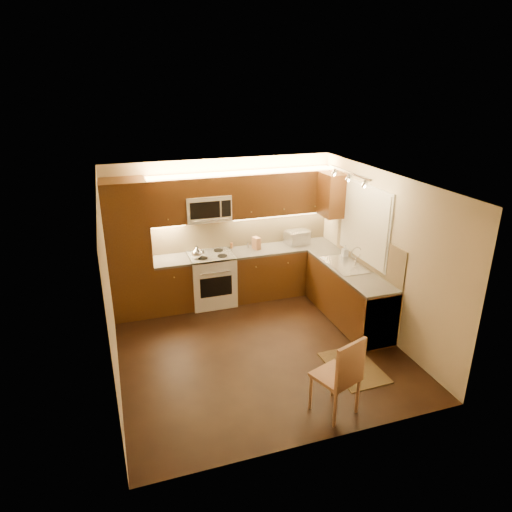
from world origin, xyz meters
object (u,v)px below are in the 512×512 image
object	(u,v)px
microwave	(207,208)
dining_chair	(335,374)
sink	(346,261)
toaster_oven	(297,237)
kettle	(197,252)
knife_block	(256,243)
soap_bottle	(345,251)
stove	(212,279)

from	to	relation	value
microwave	dining_chair	xyz separation A→B (m)	(0.72, -3.40, -1.20)
sink	toaster_oven	distance (m)	1.27
kettle	knife_block	distance (m)	1.12
sink	soap_bottle	size ratio (longest dim) A/B	4.09
kettle	soap_bottle	world-z (taller)	kettle
stove	knife_block	distance (m)	1.01
kettle	knife_block	bearing A→B (deg)	1.44
sink	kettle	world-z (taller)	kettle
stove	microwave	world-z (taller)	microwave
stove	soap_bottle	world-z (taller)	soap_bottle
stove	soap_bottle	xyz separation A→B (m)	(2.17, -0.78, 0.55)
knife_block	microwave	bearing A→B (deg)	159.91
sink	toaster_oven	size ratio (longest dim) A/B	2.10
microwave	sink	distance (m)	2.48
kettle	sink	bearing A→B (deg)	-31.71
toaster_oven	kettle	bearing A→B (deg)	177.18
microwave	sink	bearing A→B (deg)	-32.21
microwave	soap_bottle	size ratio (longest dim) A/B	3.61
microwave	kettle	size ratio (longest dim) A/B	3.34
sink	dining_chair	bearing A→B (deg)	-120.85
toaster_oven	soap_bottle	distance (m)	1.01
toaster_oven	dining_chair	xyz separation A→B (m)	(-0.93, -3.36, -0.51)
soap_bottle	stove	bearing A→B (deg)	165.98
microwave	sink	size ratio (longest dim) A/B	0.88
kettle	toaster_oven	xyz separation A→B (m)	(1.91, 0.21, -0.01)
microwave	dining_chair	size ratio (longest dim) A/B	0.73
kettle	dining_chair	distance (m)	3.34
knife_block	kettle	bearing A→B (deg)	173.68
stove	sink	size ratio (longest dim) A/B	1.07
kettle	soap_bottle	size ratio (longest dim) A/B	1.08
sink	kettle	bearing A→B (deg)	155.78
toaster_oven	dining_chair	distance (m)	3.52
sink	kettle	xyz separation A→B (m)	(-2.25, 1.01, 0.06)
stove	dining_chair	distance (m)	3.34
dining_chair	microwave	bearing A→B (deg)	82.01
toaster_oven	knife_block	distance (m)	0.80
stove	toaster_oven	world-z (taller)	toaster_oven
stove	dining_chair	bearing A→B (deg)	-77.50
stove	sink	bearing A→B (deg)	-29.36
kettle	soap_bottle	distance (m)	2.51
stove	microwave	xyz separation A→B (m)	(0.00, 0.14, 1.26)
knife_block	dining_chair	xyz separation A→B (m)	(-0.13, -3.33, -0.49)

